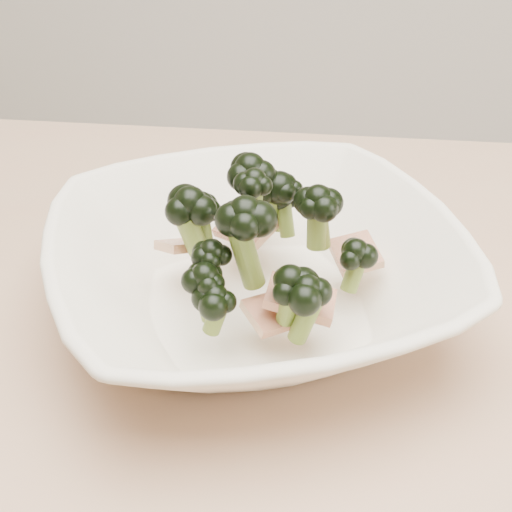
% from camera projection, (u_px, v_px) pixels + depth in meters
% --- Properties ---
extents(dining_table, '(1.20, 0.80, 0.75)m').
position_uv_depth(dining_table, '(315.00, 462.00, 0.55)').
color(dining_table, tan).
rests_on(dining_table, ground).
extents(broccoli_dish, '(0.39, 0.39, 0.12)m').
position_uv_depth(broccoli_dish, '(256.00, 267.00, 0.52)').
color(broccoli_dish, '#EDE1C8').
rests_on(broccoli_dish, dining_table).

